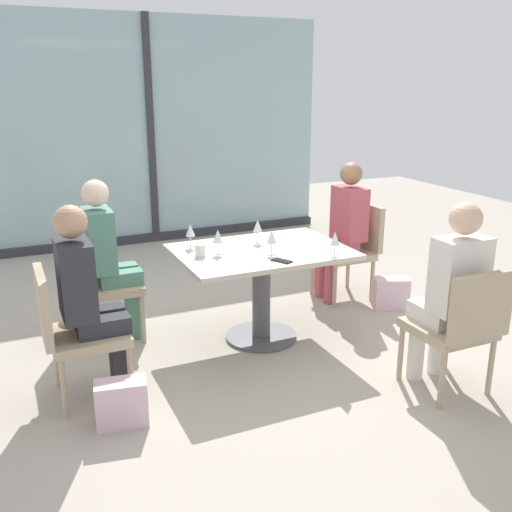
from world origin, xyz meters
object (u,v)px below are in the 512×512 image
dining_table_main (261,272)px  person_far_left (108,252)px  chair_far_right (352,245)px  coffee_cup (200,250)px  handbag_0 (391,293)px  person_side_end (87,294)px  handbag_1 (122,403)px  wine_glass_1 (190,231)px  wine_glass_0 (258,226)px  wine_glass_3 (272,237)px  chair_front_right (460,323)px  wine_glass_4 (335,239)px  chair_far_left (96,279)px  chair_side_end (72,327)px  cell_phone_on_table (282,261)px  wine_glass_2 (218,237)px  person_front_right (451,287)px  person_far_right (343,225)px

dining_table_main → person_far_left: bearing=154.3°
chair_far_right → coffee_cup: 1.73m
dining_table_main → handbag_0: bearing=3.8°
person_side_end → handbag_1: bearing=-77.9°
chair_far_right → wine_glass_1: (-1.63, -0.23, 0.37)m
wine_glass_1 → wine_glass_0: bearing=-9.5°
dining_table_main → person_side_end: 1.39m
dining_table_main → wine_glass_3: 0.35m
chair_front_right → wine_glass_4: wine_glass_4 is taller
person_side_end → chair_far_left: bearing=78.3°
chair_side_end → person_side_end: size_ratio=0.69×
chair_side_end → cell_phone_on_table: bearing=0.3°
wine_glass_0 → handbag_0: (1.26, -0.10, -0.72)m
dining_table_main → wine_glass_0: (0.05, 0.19, 0.31)m
chair_front_right → wine_glass_1: (-1.25, 1.56, 0.37)m
coffee_cup → wine_glass_3: bearing=-20.2°
wine_glass_2 → person_front_right: bearing=-47.0°
chair_front_right → wine_glass_4: (-0.38, 0.90, 0.37)m
chair_side_end → person_far_right: bearing=18.7°
person_side_end → wine_glass_2: bearing=20.0°
wine_glass_2 → person_side_end: bearing=-160.0°
dining_table_main → wine_glass_4: wine_glass_4 is taller
chair_far_left → wine_glass_2: size_ratio=4.70×
coffee_cup → handbag_1: 1.26m
dining_table_main → chair_side_end: (-1.45, -0.34, -0.05)m
wine_glass_2 → dining_table_main: bearing=-4.2°
person_far_right → person_far_left: (-2.11, 0.00, 0.00)m
person_side_end → coffee_cup: (0.86, 0.37, 0.08)m
cell_phone_on_table → wine_glass_4: bearing=-35.1°
chair_far_right → person_side_end: (-2.50, -0.85, 0.20)m
chair_far_right → wine_glass_2: 1.62m
chair_far_left → wine_glass_2: (0.82, -0.48, 0.37)m
dining_table_main → person_far_left: (-1.05, 0.51, 0.15)m
chair_far_right → wine_glass_0: 1.21m
cell_phone_on_table → person_far_left: bearing=114.8°
wine_glass_2 → cell_phone_on_table: 0.51m
chair_front_right → wine_glass_2: wine_glass_2 is taller
chair_front_right → coffee_cup: 1.84m
person_far_right → coffee_cup: person_far_right is taller
chair_far_right → person_far_right: size_ratio=0.69×
chair_front_right → wine_glass_4: bearing=112.9°
person_far_left → wine_glass_0: size_ratio=6.81×
dining_table_main → wine_glass_0: wine_glass_0 is taller
chair_front_right → person_front_right: person_front_right is taller
wine_glass_1 → chair_side_end: bearing=-147.9°
chair_front_right → wine_glass_4: size_ratio=4.70×
person_side_end → handbag_1: person_side_end is taller
wine_glass_2 → cell_phone_on_table: wine_glass_2 is taller
wine_glass_2 → wine_glass_3: size_ratio=1.00×
person_far_left → person_far_right: bearing=0.0°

